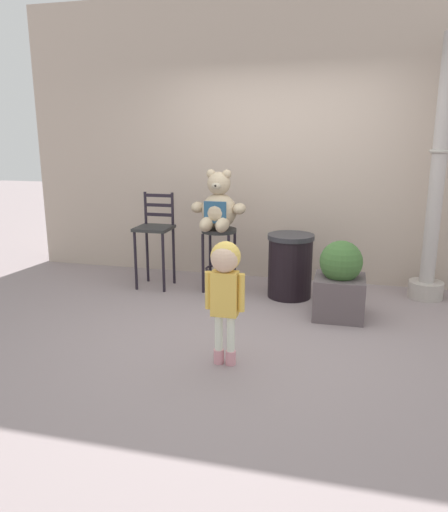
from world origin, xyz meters
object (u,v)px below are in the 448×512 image
Objects in this scene: trash_bin at (290,266)px; bar_chair_empty at (155,233)px; child_walking at (225,277)px; teddy_bear at (218,207)px; planter_with_shrub at (340,282)px; bar_stool_with_teddy at (219,246)px; lamppost at (435,201)px.

bar_chair_empty is (-1.54, 0.01, 0.28)m from trash_bin.
trash_bin is at bearing 40.69° from child_walking.
trash_bin is (0.80, -0.01, -0.60)m from teddy_bear.
bar_chair_empty reaches higher than planter_with_shrub.
teddy_bear is at bearing 179.36° from trash_bin.
teddy_bear reaches higher than trash_bin.
trash_bin is at bearing -2.83° from bar_stool_with_teddy.
bar_chair_empty is (-0.74, -0.03, 0.12)m from bar_stool_with_teddy.
trash_bin is 0.26× the size of lamppost.
planter_with_shrub is (0.81, 1.22, -0.35)m from child_walking.
child_walking is 0.36× the size of lamppost.
teddy_bear is 0.67× the size of child_walking.
bar_stool_with_teddy reaches higher than trash_bin.
bar_chair_empty is 1.43× the size of planter_with_shrub.
lamppost is 1.39m from planter_with_shrub.
child_walking is (0.51, -1.75, 0.19)m from bar_stool_with_teddy.
lamppost is 3.00m from bar_chair_empty.
bar_stool_with_teddy is 0.94× the size of planter_with_shrub.
teddy_bear is 0.86× the size of planter_with_shrub.
teddy_bear is 1.81m from child_walking.
planter_with_shrub is (2.07, -0.50, -0.28)m from bar_chair_empty.
child_walking is 1.39× the size of trash_bin.
teddy_bear is at bearing 0.13° from bar_chair_empty.
planter_with_shrub is (1.33, -0.53, -0.16)m from bar_stool_with_teddy.
teddy_bear reaches higher than child_walking.
bar_stool_with_teddy is at bearing -172.87° from lamppost.
bar_chair_empty is at bearing -174.03° from lamppost.
bar_stool_with_teddy is at bearing 158.25° from planter_with_shrub.
child_walking is at bearing -53.95° from bar_chair_empty.
bar_stool_with_teddy is 1.44m from planter_with_shrub.
bar_stool_with_teddy is 0.74× the size of child_walking.
teddy_bear reaches higher than bar_stool_with_teddy.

